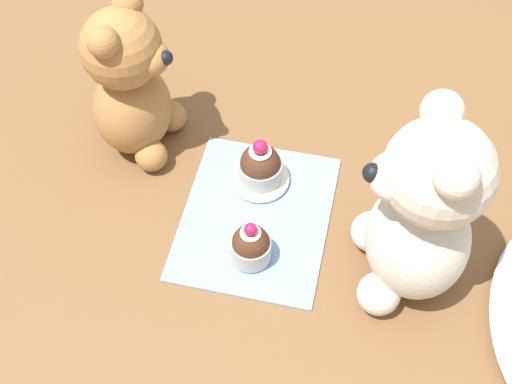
{
  "coord_description": "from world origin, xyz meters",
  "views": [
    {
      "loc": [
        0.52,
        0.12,
        0.77
      ],
      "look_at": [
        0.0,
        0.0,
        0.06
      ],
      "focal_mm": 50.0,
      "sensor_mm": 36.0,
      "label": 1
    }
  ],
  "objects_px": {
    "teddy_bear_cream": "(422,214)",
    "cupcake_near_tan_bear": "(260,166)",
    "cupcake_near_cream_bear": "(251,245)",
    "teddy_bear_tan": "(130,85)",
    "saucer_plate": "(260,178)"
  },
  "relations": [
    {
      "from": "teddy_bear_cream",
      "to": "cupcake_near_tan_bear",
      "type": "bearing_deg",
      "value": -128.66
    },
    {
      "from": "cupcake_near_cream_bear",
      "to": "cupcake_near_tan_bear",
      "type": "bearing_deg",
      "value": -173.07
    },
    {
      "from": "cupcake_near_cream_bear",
      "to": "teddy_bear_tan",
      "type": "bearing_deg",
      "value": -128.65
    },
    {
      "from": "teddy_bear_cream",
      "to": "teddy_bear_tan",
      "type": "bearing_deg",
      "value": -121.99
    },
    {
      "from": "saucer_plate",
      "to": "cupcake_near_tan_bear",
      "type": "bearing_deg",
      "value": 3.58
    },
    {
      "from": "teddy_bear_tan",
      "to": "cupcake_near_tan_bear",
      "type": "xyz_separation_m",
      "value": [
        0.04,
        0.18,
        -0.07
      ]
    },
    {
      "from": "cupcake_near_cream_bear",
      "to": "teddy_bear_cream",
      "type": "bearing_deg",
      "value": 96.37
    },
    {
      "from": "saucer_plate",
      "to": "cupcake_near_tan_bear",
      "type": "xyz_separation_m",
      "value": [
        0.0,
        0.0,
        0.03
      ]
    },
    {
      "from": "teddy_bear_cream",
      "to": "saucer_plate",
      "type": "bearing_deg",
      "value": -128.66
    },
    {
      "from": "teddy_bear_tan",
      "to": "cupcake_near_cream_bear",
      "type": "distance_m",
      "value": 0.26
    },
    {
      "from": "cupcake_near_tan_bear",
      "to": "teddy_bear_tan",
      "type": "bearing_deg",
      "value": -101.19
    },
    {
      "from": "teddy_bear_tan",
      "to": "saucer_plate",
      "type": "height_order",
      "value": "teddy_bear_tan"
    },
    {
      "from": "teddy_bear_tan",
      "to": "saucer_plate",
      "type": "distance_m",
      "value": 0.21
    },
    {
      "from": "teddy_bear_cream",
      "to": "cupcake_near_cream_bear",
      "type": "relative_size",
      "value": 3.97
    },
    {
      "from": "saucer_plate",
      "to": "cupcake_near_tan_bear",
      "type": "height_order",
      "value": "cupcake_near_tan_bear"
    }
  ]
}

